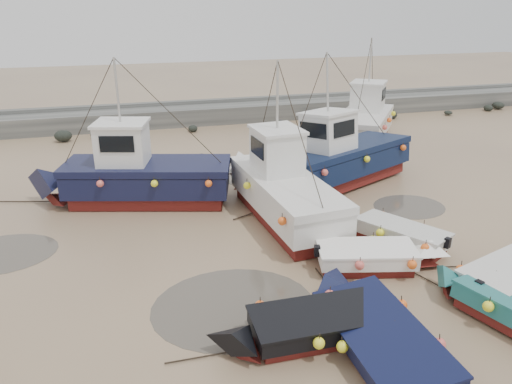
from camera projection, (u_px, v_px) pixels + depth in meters
ground at (317, 271)px, 16.49m from camera, size 120.00×120.00×0.00m
seawall at (201, 115)px, 35.99m from camera, size 60.00×4.92×1.50m
puddle_a at (233, 306)px, 14.59m from camera, size 4.82×4.82×0.01m
puddle_b at (409, 207)px, 21.60m from camera, size 3.13×3.13×0.01m
puddle_c at (0, 254)px, 17.57m from camera, size 3.91×3.91×0.01m
puddle_d at (284, 171)px, 26.03m from camera, size 6.74×6.74×0.01m
dinghy_1 at (377, 329)px, 12.71m from camera, size 2.42×6.75×1.43m
dinghy_2 at (506, 304)px, 13.71m from camera, size 2.71×5.51×1.43m
dinghy_4 at (311, 322)px, 12.96m from camera, size 6.25×2.09×1.43m
dinghy_5 at (377, 254)px, 16.39m from camera, size 5.37×2.54×1.43m
dinghy_6 at (392, 230)px, 18.13m from camera, size 3.41×5.03×1.43m
cabin_boat_0 at (133, 174)px, 21.55m from camera, size 10.14×4.66×6.22m
cabin_boat_1 at (280, 186)px, 20.21m from camera, size 3.02×10.21×6.22m
cabin_boat_2 at (336, 160)px, 23.50m from camera, size 10.14×6.03×6.22m
cabin_boat_3 at (366, 119)px, 31.39m from camera, size 6.94×8.48×6.22m
person at (203, 190)px, 23.52m from camera, size 0.78×0.73×1.79m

